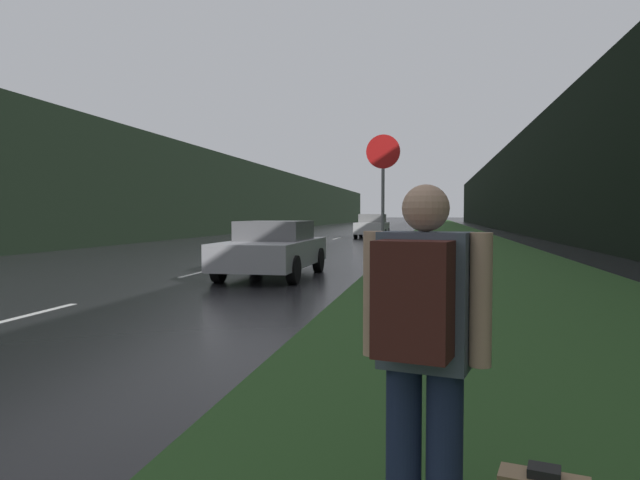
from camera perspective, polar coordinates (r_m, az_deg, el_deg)
name	(u,v)px	position (r m, az deg, el deg)	size (l,w,h in m)	color
grass_verge	(452,236)	(40.41, 13.08, 0.42)	(6.00, 240.00, 0.02)	#26471E
lane_stripe_b	(7,320)	(9.09, -28.81, -7.05)	(0.12, 3.00, 0.01)	silver
lane_stripe_c	(205,271)	(15.09, -11.47, -3.08)	(0.12, 3.00, 0.01)	silver
lane_stripe_d	(277,253)	(21.70, -4.35, -1.33)	(0.12, 3.00, 0.01)	silver
lane_stripe_e	(314,244)	(28.49, -0.59, -0.40)	(0.12, 3.00, 0.01)	silver
lane_stripe_f	(337,238)	(35.37, 1.71, 0.18)	(0.12, 3.00, 0.01)	silver
treeline_far_side	(256,198)	(52.85, -6.46, 4.16)	(2.00, 140.00, 5.92)	black
treeline_near_side	(522,187)	(50.95, 19.52, 5.02)	(2.00, 140.00, 7.58)	black
stop_sign	(383,191)	(12.42, 6.31, 4.91)	(0.73, 0.07, 3.19)	slate
hitchhiker_with_backpack	(422,345)	(2.48, 10.20, -10.25)	(0.54, 0.46, 1.60)	#1E2847
car_passing_near	(273,248)	(13.58, -4.69, -0.84)	(1.87, 4.34, 1.32)	#9E9EA3
car_passing_far	(372,226)	(36.16, 5.26, 1.39)	(1.97, 4.25, 1.50)	#BCBCBC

